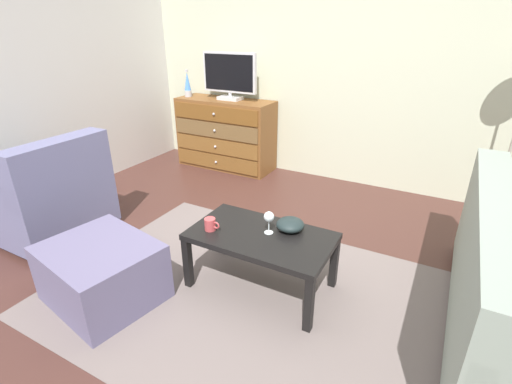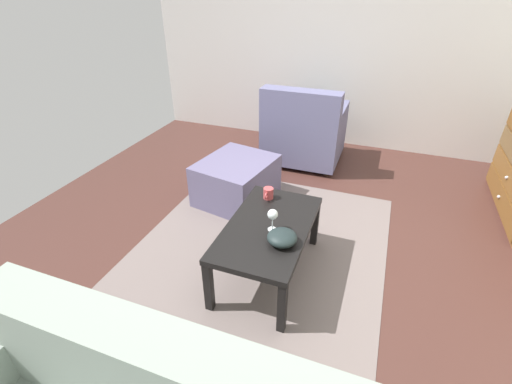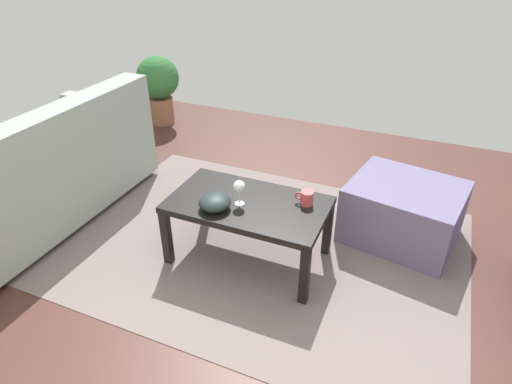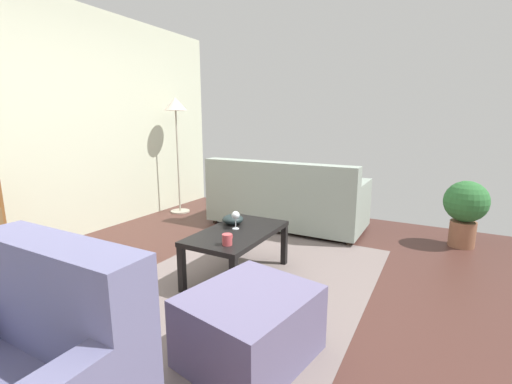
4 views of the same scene
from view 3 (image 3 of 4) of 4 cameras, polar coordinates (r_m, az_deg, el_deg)
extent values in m
cube|color=#462923|center=(2.78, 2.97, -10.76)|extent=(5.38, 4.90, 0.05)
cube|color=slate|center=(2.96, 0.70, -6.96)|extent=(2.60, 1.90, 0.01)
cube|color=black|center=(2.46, 6.36, -10.82)|extent=(0.05, 0.05, 0.38)
cube|color=black|center=(2.77, -11.57, -5.82)|extent=(0.05, 0.05, 0.38)
cube|color=black|center=(2.83, 9.32, -4.74)|extent=(0.05, 0.05, 0.38)
cube|color=black|center=(3.10, -6.74, -0.98)|extent=(0.05, 0.05, 0.38)
cube|color=black|center=(2.63, -1.05, -1.67)|extent=(0.95, 0.54, 0.04)
cylinder|color=silver|center=(2.61, -2.15, -1.51)|extent=(0.06, 0.06, 0.00)
cylinder|color=silver|center=(2.58, -2.17, -0.64)|extent=(0.01, 0.01, 0.09)
sphere|color=silver|center=(2.54, -2.20, 0.76)|extent=(0.07, 0.07, 0.07)
cylinder|color=#BA4448|center=(2.60, 6.65, -0.80)|extent=(0.08, 0.08, 0.09)
torus|color=#BA4448|center=(2.61, 5.61, -0.49)|extent=(0.05, 0.01, 0.05)
ellipsoid|color=#1D2929|center=(2.55, -5.39, -1.33)|extent=(0.19, 0.19, 0.09)
cylinder|color=#332319|center=(4.31, -21.67, 4.05)|extent=(0.05, 0.05, 0.05)
cylinder|color=#332319|center=(3.89, -14.21, 2.43)|extent=(0.05, 0.05, 0.05)
cube|color=gray|center=(3.47, -27.86, -0.02)|extent=(0.85, 1.94, 0.39)
cube|color=gray|center=(3.06, -25.70, 5.26)|extent=(0.20, 1.94, 0.43)
cube|color=gray|center=(3.91, -19.17, 10.05)|extent=(0.81, 0.12, 0.20)
cube|color=slate|center=(3.09, 18.62, -2.47)|extent=(0.80, 0.72, 0.40)
cylinder|color=brown|center=(4.94, -12.21, 10.38)|extent=(0.26, 0.26, 0.28)
sphere|color=#2D6B33|center=(4.83, -12.69, 14.37)|extent=(0.44, 0.44, 0.44)
camera|label=1|loc=(4.36, -3.20, 29.27)|focal=26.09mm
camera|label=2|loc=(3.12, -44.52, 23.76)|focal=25.16mm
camera|label=4|loc=(3.84, 47.47, 14.25)|focal=24.28mm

